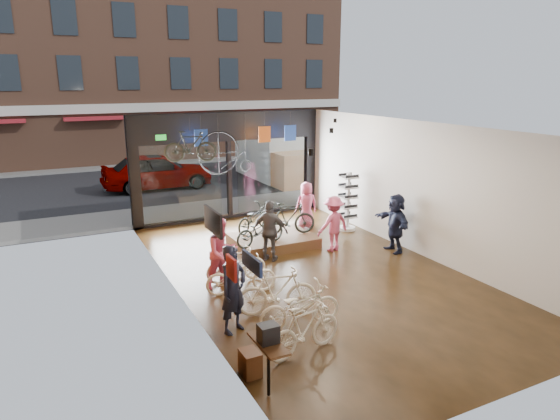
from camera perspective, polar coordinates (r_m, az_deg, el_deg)
ground_plane at (r=13.26m, az=3.62°, el=-7.17°), size 7.00×12.00×0.04m
ceiling at (r=12.35m, az=3.91°, el=9.59°), size 7.00×12.00×0.04m
wall_left at (r=11.37m, az=-11.80°, el=-1.01°), size 0.04×12.00×3.80m
wall_right at (r=14.71m, az=15.73°, el=2.34°), size 0.04×12.00×3.80m
wall_back at (r=8.29m, az=25.26°, el=-8.20°), size 7.00×0.04×3.80m
storefront at (r=18.00m, az=-5.87°, el=5.04°), size 7.00×0.26×3.80m
exit_sign at (r=17.04m, az=-13.47°, el=8.07°), size 0.35×0.06×0.18m
street_road at (r=26.82m, az=-12.58°, el=3.86°), size 30.00×18.00×0.02m
sidewalk_near at (r=19.49m, az=-6.97°, el=0.23°), size 30.00×2.40×0.12m
sidewalk_far at (r=30.65m, az=-14.42°, el=5.22°), size 30.00×2.00×0.12m
opposite_building at (r=32.78m, az=-16.22°, el=17.90°), size 26.00×5.00×14.00m
street_car at (r=23.52m, az=-13.88°, el=4.36°), size 4.91×1.97×1.67m
box_truck at (r=24.38m, az=-0.17°, el=6.04°), size 2.04×6.13×2.42m
floor_bike_1 at (r=9.40m, az=2.84°, el=-13.45°), size 1.69×0.75×0.98m
floor_bike_2 at (r=10.29m, az=2.26°, el=-10.98°), size 1.81×0.74×0.93m
floor_bike_3 at (r=10.81m, az=-0.34°, el=-9.27°), size 1.82×0.92×1.05m
floor_bike_4 at (r=11.87m, az=-4.47°, el=-7.51°), size 1.75×0.89×0.88m
floor_bike_5 at (r=12.53m, az=-5.02°, el=-6.20°), size 1.57×0.60×0.92m
display_platform at (r=15.22m, az=-0.81°, el=-3.51°), size 2.40×1.80×0.30m
display_bike_left at (r=14.27m, az=-2.29°, el=-2.34°), size 1.73×0.93×0.86m
display_bike_mid at (r=15.18m, az=0.98°, el=-0.99°), size 1.73×0.81×1.00m
display_bike_right at (r=15.57m, az=-3.01°, el=-0.92°), size 1.66×1.29×0.84m
customer_0 at (r=10.02m, az=-5.36°, el=-9.02°), size 0.78×0.68×1.81m
customer_1 at (r=12.14m, az=-6.62°, el=-4.89°), size 0.96×0.82×1.73m
customer_2 at (r=13.76m, az=-1.13°, el=-2.42°), size 1.02×1.00×1.72m
customer_3 at (r=14.64m, az=6.09°, el=-1.57°), size 1.14×0.76×1.65m
customer_4 at (r=16.85m, az=3.02°, el=0.55°), size 0.84×0.61×1.58m
customer_5 at (r=14.88m, az=13.02°, el=-1.45°), size 0.70×1.65×1.73m
sunglasses_rack at (r=16.69m, az=7.73°, el=0.92°), size 0.57×0.47×1.93m
wall_merch at (r=8.48m, az=-4.44°, el=-10.66°), size 0.40×2.40×2.60m
penny_farthing at (r=16.76m, az=-6.04°, el=6.39°), size 1.81×0.06×1.45m
hung_bike at (r=15.56m, az=-10.21°, el=7.16°), size 1.64×0.85×0.95m
jersey_left at (r=16.69m, az=-9.00°, el=8.15°), size 0.45×0.03×0.55m
jersey_mid at (r=17.50m, az=-1.78°, el=8.63°), size 0.45×0.03×0.55m
jersey_right at (r=17.94m, az=1.18°, el=8.79°), size 0.45×0.03×0.55m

